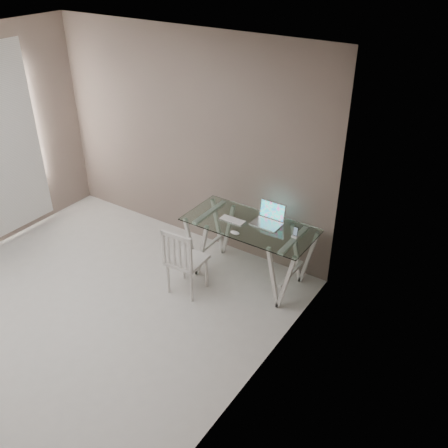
# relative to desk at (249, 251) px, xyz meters

# --- Properties ---
(room) EXTENTS (4.50, 4.52, 2.71)m
(room) POSITION_rel_desk_xyz_m (-1.24, -1.77, 1.33)
(room) COLOR beige
(room) RESTS_ON ground
(desk) EXTENTS (1.50, 0.70, 0.75)m
(desk) POSITION_rel_desk_xyz_m (0.00, 0.00, 0.00)
(desk) COLOR silver
(desk) RESTS_ON ground
(chair) EXTENTS (0.41, 0.41, 0.85)m
(chair) POSITION_rel_desk_xyz_m (-0.46, -0.65, 0.08)
(chair) COLOR silver
(chair) RESTS_ON ground
(laptop) EXTENTS (0.33, 0.27, 0.23)m
(laptop) POSITION_rel_desk_xyz_m (0.16, 0.15, 0.42)
(laptop) COLOR silver
(laptop) RESTS_ON desk
(keyboard) EXTENTS (0.31, 0.13, 0.01)m
(keyboard) POSITION_rel_desk_xyz_m (-0.21, -0.04, 0.37)
(keyboard) COLOR silver
(keyboard) RESTS_ON desk
(mouse) EXTENTS (0.11, 0.06, 0.03)m
(mouse) POSITION_rel_desk_xyz_m (-0.03, -0.27, 0.38)
(mouse) COLOR silver
(mouse) RESTS_ON desk
(phone_dock) EXTENTS (0.06, 0.06, 0.12)m
(phone_dock) POSITION_rel_desk_xyz_m (0.54, 0.04, 0.40)
(phone_dock) COLOR white
(phone_dock) RESTS_ON desk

